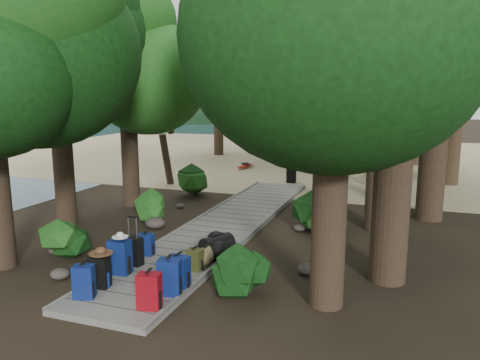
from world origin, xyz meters
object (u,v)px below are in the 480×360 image
at_px(backpack_right_b, 170,275).
at_px(backpack_right_d, 195,258).
at_px(backpack_left_b, 99,270).
at_px(backpack_left_d, 146,243).
at_px(kayak, 246,165).
at_px(sun_lounger, 376,171).
at_px(lone_suitcase_on_sand, 291,176).
at_px(suitcase_on_boardwalk, 134,251).
at_px(duffel_right_khaki, 207,254).
at_px(backpack_left_c, 120,255).
at_px(backpack_left_a, 84,280).
at_px(duffel_right_black, 217,245).
at_px(backpack_right_c, 178,270).
at_px(backpack_right_a, 149,289).

relative_size(backpack_right_b, backpack_right_d, 1.50).
distance_m(backpack_left_b, backpack_right_d, 1.92).
xyz_separation_m(backpack_left_d, kayak, (-2.02, 12.79, -0.20)).
distance_m(backpack_right_b, sun_lounger, 14.03).
bearing_deg(lone_suitcase_on_sand, suitcase_on_boardwalk, -98.08).
bearing_deg(backpack_left_d, duffel_right_khaki, -7.11).
xyz_separation_m(backpack_left_d, backpack_right_b, (1.51, -1.70, 0.10)).
relative_size(backpack_left_c, backpack_right_b, 1.06).
bearing_deg(kayak, backpack_right_d, -66.98).
bearing_deg(backpack_left_a, duffel_right_black, 44.83).
bearing_deg(backpack_left_d, backpack_right_c, -49.29).
bearing_deg(lone_suitcase_on_sand, backpack_left_b, -97.43).
bearing_deg(backpack_left_c, duffel_right_khaki, 37.02).
distance_m(backpack_left_b, sun_lounger, 14.51).
bearing_deg(backpack_left_b, backpack_right_d, 38.15).
bearing_deg(backpack_left_a, duffel_right_khaki, 40.80).
xyz_separation_m(backpack_left_d, backpack_right_d, (1.43, -0.46, -0.02)).
height_order(duffel_right_black, lone_suitcase_on_sand, lone_suitcase_on_sand).
bearing_deg(backpack_right_d, sun_lounger, 84.68).
height_order(backpack_left_b, suitcase_on_boardwalk, backpack_left_b).
xyz_separation_m(backpack_right_c, duffel_right_khaki, (-0.02, 1.37, -0.16)).
relative_size(backpack_left_b, kayak, 0.20).
relative_size(duffel_right_black, lone_suitcase_on_sand, 1.21).
bearing_deg(sun_lounger, backpack_left_d, -105.52).
bearing_deg(backpack_left_a, kayak, 78.90).
height_order(backpack_right_a, lone_suitcase_on_sand, backpack_right_a).
bearing_deg(suitcase_on_boardwalk, backpack_left_d, 107.46).
distance_m(backpack_right_b, backpack_right_c, 0.33).
distance_m(duffel_right_khaki, duffel_right_black, 0.51).
xyz_separation_m(backpack_right_c, duffel_right_black, (0.01, 1.88, -0.11)).
relative_size(backpack_left_c, sun_lounger, 0.39).
height_order(backpack_right_d, kayak, backpack_right_d).
bearing_deg(duffel_right_khaki, backpack_right_a, -90.53).
xyz_separation_m(backpack_left_c, lone_suitcase_on_sand, (0.89, 11.03, -0.19)).
bearing_deg(duffel_right_black, lone_suitcase_on_sand, 119.89).
height_order(backpack_right_c, sun_lounger, backpack_right_c).
relative_size(backpack_left_a, backpack_right_a, 0.98).
distance_m(duffel_right_black, suitcase_on_boardwalk, 1.84).
xyz_separation_m(backpack_right_b, duffel_right_khaki, (-0.02, 1.70, -0.19)).
height_order(backpack_right_a, backpack_right_b, backpack_right_b).
distance_m(suitcase_on_boardwalk, lone_suitcase_on_sand, 10.55).
xyz_separation_m(backpack_left_a, kayak, (-2.16, 15.14, -0.27)).
relative_size(lone_suitcase_on_sand, kayak, 0.18).
bearing_deg(backpack_right_c, backpack_left_b, -157.40).
height_order(duffel_right_khaki, lone_suitcase_on_sand, lone_suitcase_on_sand).
xyz_separation_m(backpack_left_b, sun_lounger, (4.12, 13.92, -0.11)).
xyz_separation_m(suitcase_on_boardwalk, lone_suitcase_on_sand, (0.90, 10.51, -0.10)).
distance_m(backpack_right_c, suitcase_on_boardwalk, 1.61).
bearing_deg(backpack_right_c, duffel_right_black, 93.45).
bearing_deg(backpack_left_a, suitcase_on_boardwalk, 72.77).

